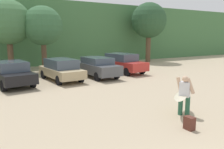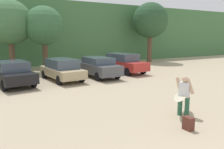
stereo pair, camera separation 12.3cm
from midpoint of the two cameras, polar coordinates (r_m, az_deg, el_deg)
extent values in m
cube|color=#427042|center=(30.90, -22.34, 9.36)|extent=(108.00, 12.00, 6.90)
cylinder|color=brown|center=(21.98, -23.16, 4.03)|extent=(0.49, 0.49, 2.67)
sphere|color=#427042|center=(21.94, -23.66, 11.71)|extent=(3.79, 3.79, 3.79)
cylinder|color=brown|center=(21.60, -15.86, 4.19)|extent=(0.45, 0.45, 2.56)
sphere|color=#38663D|center=(21.54, -16.19, 11.44)|extent=(3.42, 3.42, 3.42)
cylinder|color=brown|center=(28.52, 9.33, 6.26)|extent=(0.59, 0.59, 3.19)
sphere|color=#284C2D|center=(28.54, 9.52, 13.00)|extent=(4.15, 4.15, 4.15)
cube|color=black|center=(16.21, -23.14, -0.14)|extent=(2.46, 4.96, 0.61)
cube|color=#3F4C5B|center=(16.05, -23.20, 1.95)|extent=(1.99, 2.46, 0.60)
cylinder|color=black|center=(17.97, -21.72, -0.17)|extent=(0.31, 0.69, 0.67)
cylinder|color=black|center=(14.57, -24.72, -2.47)|extent=(0.31, 0.69, 0.67)
cylinder|color=black|center=(15.00, -18.50, -1.77)|extent=(0.31, 0.69, 0.67)
cube|color=tan|center=(16.82, -11.97, 0.62)|extent=(2.16, 4.52, 0.58)
cube|color=#3F4C5B|center=(16.71, -12.01, 2.68)|extent=(1.85, 2.68, 0.64)
cylinder|color=black|center=(17.92, -16.08, 0.05)|extent=(0.28, 0.64, 0.63)
cylinder|color=black|center=(18.48, -11.41, 0.51)|extent=(0.28, 0.64, 0.63)
cylinder|color=black|center=(15.25, -12.57, -1.40)|extent=(0.28, 0.64, 0.63)
cylinder|color=black|center=(15.90, -7.26, -0.81)|extent=(0.28, 0.64, 0.63)
cube|color=#4C4F54|center=(17.83, -3.33, 1.55)|extent=(1.93, 4.65, 0.73)
cube|color=#3F4C5B|center=(17.70, -3.26, 3.47)|extent=(1.71, 2.56, 0.48)
cylinder|color=black|center=(18.88, -7.63, 0.81)|extent=(0.24, 0.64, 0.63)
cylinder|color=black|center=(19.57, -3.37, 1.19)|extent=(0.24, 0.64, 0.63)
cylinder|color=black|center=(16.19, -3.25, -0.55)|extent=(0.24, 0.64, 0.63)
cylinder|color=black|center=(16.99, 1.47, -0.06)|extent=(0.24, 0.64, 0.63)
cube|color=#B72D28|center=(19.89, 3.11, 2.37)|extent=(2.31, 4.72, 0.69)
cube|color=#3F4C5B|center=(19.98, 2.74, 4.30)|extent=(1.95, 2.81, 0.61)
cylinder|color=black|center=(20.64, -1.27, 1.67)|extent=(0.29, 0.68, 0.66)
cylinder|color=black|center=(21.59, 2.25, 2.01)|extent=(0.29, 0.68, 0.66)
cylinder|color=black|center=(18.28, 4.10, 0.64)|extent=(0.29, 0.68, 0.66)
cylinder|color=black|center=(19.35, 7.77, 1.07)|extent=(0.29, 0.68, 0.66)
cylinder|color=#26593F|center=(9.67, 18.28, -7.51)|extent=(0.18, 0.18, 0.77)
cylinder|color=#26593F|center=(9.73, 16.69, -7.33)|extent=(0.18, 0.18, 0.77)
cube|color=silver|center=(9.53, 17.68, -3.52)|extent=(0.45, 0.49, 0.59)
sphere|color=#D8AD8C|center=(9.45, 17.81, -1.07)|extent=(0.24, 0.24, 0.24)
cylinder|color=#D8AD8C|center=(9.46, 19.00, -2.74)|extent=(0.29, 0.37, 0.62)
cylinder|color=#D8AD8C|center=(9.54, 16.46, -2.50)|extent=(0.25, 0.30, 0.63)
ellipsoid|color=beige|center=(9.66, 16.79, -5.04)|extent=(1.72, 1.56, 0.17)
cube|color=#592D23|center=(8.38, 18.64, -11.32)|extent=(0.24, 0.34, 0.45)
camera|label=1|loc=(0.06, -89.71, 0.05)|focal=37.24mm
camera|label=2|loc=(0.06, 90.29, -0.05)|focal=37.24mm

